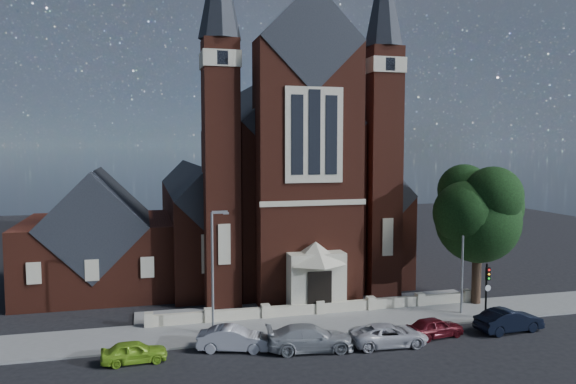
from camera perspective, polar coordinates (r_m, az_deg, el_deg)
name	(u,v)px	position (r m, az deg, el deg)	size (l,w,h in m)	color
ground	(290,286)	(49.53, 0.17, -9.55)	(120.00, 120.00, 0.00)	black
pavement_strip	(328,323)	(39.86, 4.10, -13.14)	(60.00, 5.00, 0.12)	slate
forecourt_paving	(311,307)	(43.50, 2.39, -11.59)	(26.00, 3.00, 0.14)	slate
forecourt_wall	(319,315)	(41.67, 3.21, -12.33)	(24.00, 0.40, 0.90)	#B7AD92
church	(269,186)	(55.86, -1.89, 0.59)	(20.01, 34.90, 29.20)	#512115
parish_hall	(98,243)	(50.25, -18.75, -4.92)	(12.00, 12.20, 10.24)	#512115
street_tree	(482,215)	(44.95, 19.06, -2.25)	(6.40, 6.60, 10.70)	black
street_lamp_left	(214,265)	(36.49, -7.55, -7.37)	(1.16, 0.22, 8.09)	gray
street_lamp_right	(464,252)	(42.53, 17.43, -5.82)	(1.16, 0.22, 8.09)	gray
traffic_signal	(487,284)	(42.15, 19.56, -8.77)	(0.28, 0.42, 4.00)	black
car_lime_van	(134,352)	(34.02, -15.36, -15.38)	(1.47, 3.66, 1.25)	#81B724
car_silver_a	(234,339)	(34.80, -5.52, -14.61)	(1.51, 4.34, 1.43)	#AEAFB6
car_silver_b	(310,338)	(34.63, 2.28, -14.60)	(2.15, 5.28, 1.53)	#95999C
car_white_suv	(389,335)	(35.97, 10.23, -14.09)	(2.21, 4.79, 1.33)	silver
car_dark_red	(435,327)	(38.04, 14.67, -13.14)	(1.54, 3.82, 1.30)	#4E0D14
car_navy	(509,320)	(40.55, 21.52, -12.04)	(1.59, 4.57, 1.51)	black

